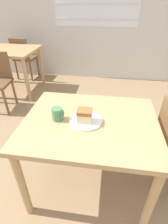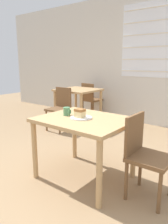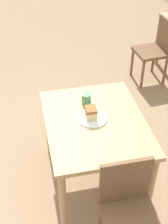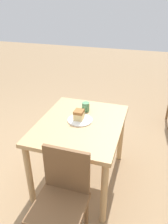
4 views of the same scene
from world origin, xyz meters
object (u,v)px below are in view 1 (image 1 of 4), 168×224
object	(u,v)px
plate	(86,120)
dining_table_near	(90,131)
cake_slice	(85,115)
coffee_mug	(58,114)
dining_table_far	(12,57)
chair_far_opposite	(24,57)

from	to	relation	value
plate	dining_table_near	bearing A→B (deg)	23.00
cake_slice	coffee_mug	world-z (taller)	cake_slice
dining_table_far	cake_slice	distance (m)	2.40
dining_table_near	plate	world-z (taller)	plate
dining_table_far	coffee_mug	xyz separation A→B (m)	(1.34, -1.82, 0.14)
chair_far_opposite	dining_table_far	bearing A→B (deg)	103.52
dining_table_far	chair_far_opposite	size ratio (longest dim) A/B	0.99
plate	coffee_mug	world-z (taller)	coffee_mug
chair_far_opposite	plate	world-z (taller)	chair_far_opposite
dining_table_far	dining_table_near	bearing A→B (deg)	-48.72
dining_table_near	chair_far_opposite	bearing A→B (deg)	124.96
chair_far_opposite	coffee_mug	xyz separation A→B (m)	(1.43, -2.42, 0.31)
dining_table_near	coffee_mug	size ratio (longest dim) A/B	10.30
chair_far_opposite	cake_slice	distance (m)	2.95
plate	coffee_mug	size ratio (longest dim) A/B	2.55
dining_table_near	cake_slice	size ratio (longest dim) A/B	9.79
plate	coffee_mug	xyz separation A→B (m)	(-0.21, -0.01, 0.04)
chair_far_opposite	coffee_mug	bearing A→B (deg)	125.07
dining_table_near	dining_table_far	distance (m)	2.40
plate	cake_slice	world-z (taller)	cake_slice
cake_slice	coffee_mug	size ratio (longest dim) A/B	1.05
dining_table_near	plate	xyz separation A→B (m)	(-0.03, -0.01, 0.11)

